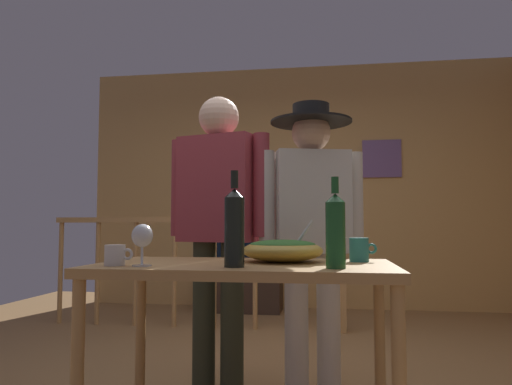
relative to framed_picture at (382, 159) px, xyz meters
name	(u,v)px	position (x,y,z in m)	size (l,w,h in m)	color
ground_plane	(273,383)	(-0.95, -2.64, -1.71)	(7.03, 7.03, 0.00)	olive
back_wall	(299,186)	(-0.95, 0.06, -0.30)	(5.00, 0.10, 2.82)	tan
framed_picture	(382,159)	(0.00, 0.00, 0.00)	(0.43, 0.03, 0.43)	slate
stair_railing	(237,258)	(-1.45, -1.19, -1.06)	(2.78, 0.10, 1.07)	#B2844C
tv_console	(241,291)	(-1.58, -0.29, -1.49)	(0.90, 0.40, 0.43)	#38281E
flat_screen_tv	(240,248)	(-1.58, -0.32, -1.01)	(0.63, 0.12, 0.45)	black
serving_table	(245,284)	(-0.98, -3.52, -1.01)	(1.26, 0.70, 0.78)	#B2844C
salad_bowl	(283,249)	(-0.82, -3.43, -0.87)	(0.36, 0.36, 0.19)	gold
wine_glass	(142,237)	(-1.36, -3.73, -0.81)	(0.08, 0.08, 0.17)	silver
wine_bottle_green	(335,229)	(-0.59, -3.72, -0.78)	(0.08, 0.08, 0.35)	#1E5628
wine_bottle_dark	(234,226)	(-0.98, -3.72, -0.76)	(0.08, 0.08, 0.38)	black
mug_white	(115,255)	(-1.47, -3.72, -0.88)	(0.12, 0.08, 0.08)	white
mug_teal	(359,250)	(-0.48, -3.37, -0.87)	(0.12, 0.09, 0.11)	teal
person_standing_left	(218,214)	(-1.24, -2.88, -0.69)	(0.61, 0.33, 1.69)	#2D3323
person_standing_right	(312,221)	(-0.71, -2.88, -0.73)	(0.57, 0.46, 1.63)	beige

